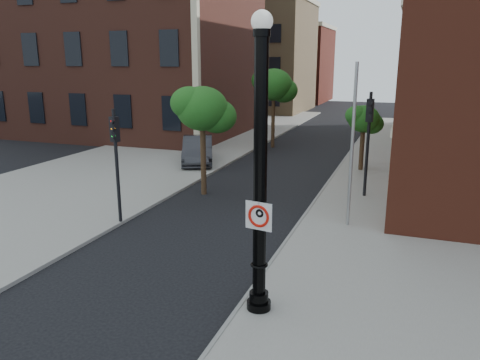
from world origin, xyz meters
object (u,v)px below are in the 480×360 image
at_px(traffic_signal_left, 116,148).
at_px(no_parking_sign, 259,216).
at_px(traffic_signal_right, 369,128).
at_px(lamppost, 260,185).
at_px(parked_car, 198,150).

bearing_deg(traffic_signal_left, no_parking_sign, -16.58).
bearing_deg(traffic_signal_right, lamppost, -93.98).
xyz_separation_m(parked_car, traffic_signal_right, (9.72, -3.94, 2.28)).
height_order(lamppost, no_parking_sign, lamppost).
bearing_deg(lamppost, traffic_signal_right, 82.47).
xyz_separation_m(lamppost, parked_car, (-8.32, 14.50, -2.35)).
height_order(lamppost, traffic_signal_right, lamppost).
relative_size(lamppost, parked_car, 1.43).
bearing_deg(parked_car, traffic_signal_right, -45.76).
bearing_deg(traffic_signal_right, parked_car, 161.48).
bearing_deg(traffic_signal_left, parked_car, 115.93).
distance_m(lamppost, no_parking_sign, 0.68).
relative_size(lamppost, traffic_signal_left, 1.62).
bearing_deg(traffic_signal_left, traffic_signal_right, 55.30).
xyz_separation_m(no_parking_sign, traffic_signal_right, (1.37, 10.73, 0.58)).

